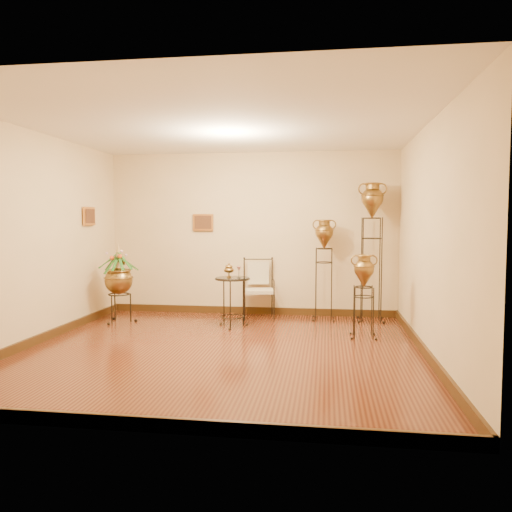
# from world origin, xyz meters

# --- Properties ---
(ground) EXTENTS (5.00, 5.00, 0.00)m
(ground) POSITION_xyz_m (0.00, 0.00, 0.00)
(ground) COLOR #602D16
(ground) RESTS_ON ground
(room_shell) EXTENTS (5.02, 5.02, 2.81)m
(room_shell) POSITION_xyz_m (-0.01, 0.01, 1.73)
(room_shell) COLOR beige
(room_shell) RESTS_ON ground
(amphora_tall) EXTENTS (0.58, 0.58, 2.26)m
(amphora_tall) POSITION_xyz_m (2.02, 2.15, 1.15)
(amphora_tall) COLOR black
(amphora_tall) RESTS_ON ground
(amphora_mid) EXTENTS (0.38, 0.38, 1.67)m
(amphora_mid) POSITION_xyz_m (1.26, 2.15, 0.84)
(amphora_mid) COLOR black
(amphora_mid) RESTS_ON ground
(amphora_short) EXTENTS (0.43, 0.43, 1.18)m
(amphora_short) POSITION_xyz_m (1.81, 0.95, 0.59)
(amphora_short) COLOR black
(amphora_short) RESTS_ON ground
(planter_urn) EXTENTS (0.74, 0.74, 1.31)m
(planter_urn) POSITION_xyz_m (-2.00, 1.48, 0.73)
(planter_urn) COLOR black
(planter_urn) RESTS_ON ground
(armchair) EXTENTS (0.64, 0.61, 0.99)m
(armchair) POSITION_xyz_m (0.18, 2.15, 0.50)
(armchair) COLOR black
(armchair) RESTS_ON ground
(side_table) EXTENTS (0.54, 0.54, 0.96)m
(side_table) POSITION_xyz_m (-0.13, 1.38, 0.40)
(side_table) COLOR black
(side_table) RESTS_ON ground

